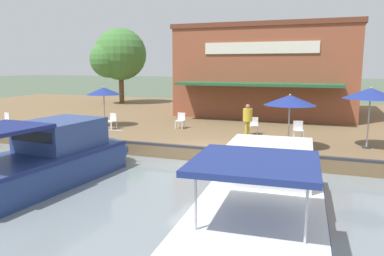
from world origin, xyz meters
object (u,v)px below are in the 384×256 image
at_px(cafe_chair_far_corner_seat, 298,129).
at_px(patio_umbrella_near_quay_edge, 371,93).
at_px(cafe_chair_under_first_umbrella, 181,120).
at_px(cafe_chair_beside_entrance, 254,125).
at_px(cafe_chair_mid_patio, 5,120).
at_px(patio_umbrella_far_corner, 290,100).
at_px(cafe_chair_facing_river, 112,120).
at_px(motorboat_far_downstream, 267,190).
at_px(motorboat_distant_upstream, 55,157).
at_px(tree_downstream_bank, 117,56).
at_px(person_mid_patio, 248,117).
at_px(waterfront_restaurant, 270,71).
at_px(patio_umbrella_by_entrance, 104,91).

bearing_deg(cafe_chair_far_corner_seat, patio_umbrella_near_quay_edge, 71.11).
relative_size(cafe_chair_under_first_umbrella, cafe_chair_beside_entrance, 1.00).
height_order(cafe_chair_far_corner_seat, cafe_chair_mid_patio, same).
bearing_deg(cafe_chair_under_first_umbrella, patio_umbrella_near_quay_edge, 77.93).
bearing_deg(patio_umbrella_far_corner, patio_umbrella_near_quay_edge, 111.33).
relative_size(patio_umbrella_near_quay_edge, cafe_chair_beside_entrance, 3.01).
distance_m(cafe_chair_facing_river, motorboat_far_downstream, 12.36).
bearing_deg(cafe_chair_under_first_umbrella, motorboat_distant_upstream, -8.54).
bearing_deg(cafe_chair_mid_patio, cafe_chair_facing_river, 108.11).
bearing_deg(cafe_chair_facing_river, tree_downstream_bank, -150.52).
bearing_deg(person_mid_patio, patio_umbrella_near_quay_edge, 82.06).
relative_size(cafe_chair_under_first_umbrella, tree_downstream_bank, 0.13).
bearing_deg(tree_downstream_bank, motorboat_far_downstream, 39.57).
distance_m(waterfront_restaurant, cafe_chair_beside_entrance, 9.59).
relative_size(patio_umbrella_far_corner, person_mid_patio, 1.43).
relative_size(patio_umbrella_far_corner, patio_umbrella_by_entrance, 1.02).
distance_m(cafe_chair_far_corner_seat, cafe_chair_beside_entrance, 2.27).
bearing_deg(motorboat_distant_upstream, tree_downstream_bank, -154.90).
distance_m(waterfront_restaurant, patio_umbrella_by_entrance, 12.39).
xyz_separation_m(patio_umbrella_near_quay_edge, tree_downstream_bank, (-12.68, -19.52, 1.98)).
bearing_deg(cafe_chair_facing_river, motorboat_distant_upstream, 16.87).
bearing_deg(cafe_chair_under_first_umbrella, cafe_chair_facing_river, -67.15).
distance_m(motorboat_far_downstream, motorboat_distant_upstream, 7.47).
xyz_separation_m(cafe_chair_beside_entrance, motorboat_far_downstream, (8.80, 2.03, -0.34)).
relative_size(patio_umbrella_far_corner, cafe_chair_facing_river, 2.68).
bearing_deg(patio_umbrella_by_entrance, patio_umbrella_far_corner, 76.83).
height_order(waterfront_restaurant, cafe_chair_mid_patio, waterfront_restaurant).
bearing_deg(tree_downstream_bank, motorboat_distant_upstream, 25.10).
bearing_deg(cafe_chair_beside_entrance, cafe_chair_far_corner_seat, 76.03).
bearing_deg(tree_downstream_bank, cafe_chair_facing_river, 29.48).
distance_m(patio_umbrella_far_corner, cafe_chair_mid_patio, 15.26).
height_order(cafe_chair_facing_river, person_mid_patio, person_mid_patio).
bearing_deg(cafe_chair_under_first_umbrella, waterfront_restaurant, 158.41).
relative_size(cafe_chair_far_corner_seat, motorboat_far_downstream, 0.09).
height_order(cafe_chair_far_corner_seat, person_mid_patio, person_mid_patio).
xyz_separation_m(person_mid_patio, motorboat_distant_upstream, (7.35, -5.25, -0.73)).
bearing_deg(patio_umbrella_by_entrance, cafe_chair_under_first_umbrella, 99.34).
xyz_separation_m(motorboat_far_downstream, tree_downstream_bank, (-19.95, -16.48, 4.14)).
height_order(cafe_chair_beside_entrance, tree_downstream_bank, tree_downstream_bank).
bearing_deg(cafe_chair_under_first_umbrella, tree_downstream_bank, -136.04).
bearing_deg(cafe_chair_beside_entrance, person_mid_patio, -10.87).
relative_size(patio_umbrella_near_quay_edge, motorboat_distant_upstream, 0.34).
height_order(person_mid_patio, tree_downstream_bank, tree_downstream_bank).
bearing_deg(patio_umbrella_by_entrance, waterfront_restaurant, 140.40).
distance_m(patio_umbrella_near_quay_edge, patio_umbrella_by_entrance, 13.63).
bearing_deg(patio_umbrella_far_corner, motorboat_far_downstream, 0.61).
bearing_deg(waterfront_restaurant, motorboat_distant_upstream, -15.34).
distance_m(cafe_chair_beside_entrance, cafe_chair_mid_patio, 13.52).
height_order(cafe_chair_facing_river, motorboat_distant_upstream, motorboat_distant_upstream).
xyz_separation_m(patio_umbrella_far_corner, cafe_chair_beside_entrance, (-2.74, -1.97, -1.54)).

